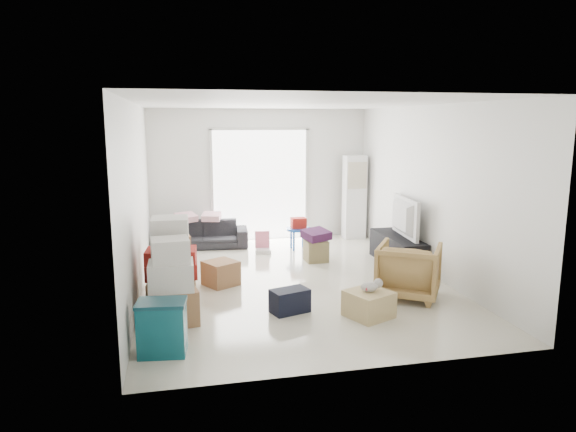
% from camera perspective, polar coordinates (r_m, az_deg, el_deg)
% --- Properties ---
extents(room_shell, '(4.98, 6.48, 3.18)m').
position_cam_1_polar(room_shell, '(7.75, 0.41, 2.39)').
color(room_shell, beige).
rests_on(room_shell, ground).
extents(sliding_door, '(2.10, 0.04, 2.33)m').
position_cam_1_polar(sliding_door, '(10.67, -3.12, 3.99)').
color(sliding_door, white).
rests_on(sliding_door, room_shell).
extents(ac_tower, '(0.45, 0.30, 1.75)m').
position_cam_1_polar(ac_tower, '(10.89, 7.38, 2.09)').
color(ac_tower, white).
rests_on(ac_tower, room_shell).
extents(tv_console, '(0.45, 1.49, 0.50)m').
position_cam_1_polar(tv_console, '(9.09, 12.08, -3.73)').
color(tv_console, black).
rests_on(tv_console, room_shell).
extents(television, '(0.78, 1.22, 0.15)m').
position_cam_1_polar(television, '(9.02, 12.15, -1.73)').
color(television, black).
rests_on(television, tv_console).
extents(sofa, '(1.79, 0.66, 0.69)m').
position_cam_1_polar(sofa, '(10.22, -9.49, -1.54)').
color(sofa, '#26262B').
rests_on(sofa, room_shell).
extents(pillow_left, '(0.46, 0.42, 0.12)m').
position_cam_1_polar(pillow_left, '(10.16, -11.29, 0.64)').
color(pillow_left, '#F1B0BE').
rests_on(pillow_left, sofa).
extents(pillow_right, '(0.39, 0.34, 0.11)m').
position_cam_1_polar(pillow_right, '(10.18, -8.52, 0.74)').
color(pillow_right, '#F1B0BE').
rests_on(pillow_right, sofa).
extents(armchair, '(1.11, 1.09, 0.85)m').
position_cam_1_polar(armchair, '(7.41, 13.28, -5.62)').
color(armchair, tan).
rests_on(armchair, room_shell).
extents(storage_bins, '(0.55, 0.41, 0.59)m').
position_cam_1_polar(storage_bins, '(5.69, -13.80, -11.94)').
color(storage_bins, '#0E4C56').
rests_on(storage_bins, room_shell).
extents(box_stack_a, '(0.65, 0.57, 1.06)m').
position_cam_1_polar(box_stack_a, '(6.42, -12.80, -7.57)').
color(box_stack_a, '#916241').
rests_on(box_stack_a, room_shell).
extents(box_stack_b, '(0.67, 0.63, 1.23)m').
position_cam_1_polar(box_stack_b, '(6.89, -12.80, -5.85)').
color(box_stack_b, '#916241').
rests_on(box_stack_b, room_shell).
extents(box_stack_c, '(0.54, 0.50, 0.79)m').
position_cam_1_polar(box_stack_c, '(7.88, -12.50, -4.91)').
color(box_stack_c, '#916241').
rests_on(box_stack_c, room_shell).
extents(loose_box, '(0.60, 0.60, 0.37)m').
position_cam_1_polar(loose_box, '(7.86, -7.47, -6.31)').
color(loose_box, '#916241').
rests_on(loose_box, room_shell).
extents(duffel_bag, '(0.54, 0.42, 0.31)m').
position_cam_1_polar(duffel_bag, '(6.72, 0.20, -9.40)').
color(duffel_bag, black).
rests_on(duffel_bag, room_shell).
extents(ottoman, '(0.39, 0.39, 0.38)m').
position_cam_1_polar(ottoman, '(9.11, 3.12, -3.87)').
color(ottoman, '#908454').
rests_on(ottoman, room_shell).
extents(blanket, '(0.52, 0.52, 0.14)m').
position_cam_1_polar(blanket, '(9.05, 3.14, -2.29)').
color(blanket, '#411B43').
rests_on(blanket, ottoman).
extents(kids_table, '(0.48, 0.48, 0.62)m').
position_cam_1_polar(kids_table, '(9.90, 1.17, -1.23)').
color(kids_table, '#1448A9').
rests_on(kids_table, room_shell).
extents(toy_walker, '(0.34, 0.31, 0.40)m').
position_cam_1_polar(toy_walker, '(9.73, -2.80, -3.41)').
color(toy_walker, silver).
rests_on(toy_walker, room_shell).
extents(wood_crate, '(0.66, 0.66, 0.33)m').
position_cam_1_polar(wood_crate, '(6.65, 8.96, -9.64)').
color(wood_crate, '#D3BB7A').
rests_on(wood_crate, room_shell).
extents(plush_bunny, '(0.31, 0.17, 0.15)m').
position_cam_1_polar(plush_bunny, '(6.59, 9.27, -7.67)').
color(plush_bunny, '#B2ADA8').
rests_on(plush_bunny, wood_crate).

